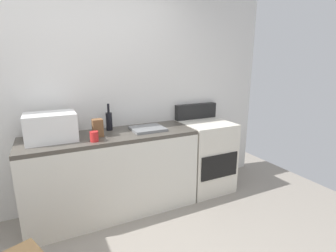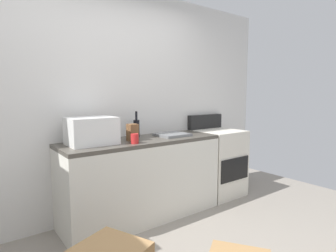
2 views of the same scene
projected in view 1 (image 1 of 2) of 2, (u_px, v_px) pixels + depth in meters
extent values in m
cube|color=silver|center=(74.00, 94.00, 2.75)|extent=(5.00, 0.10, 2.60)
cube|color=silver|center=(113.00, 175.00, 2.78)|extent=(1.80, 0.60, 0.86)
cube|color=#4C473F|center=(111.00, 136.00, 2.67)|extent=(1.80, 0.60, 0.04)
cube|color=silver|center=(205.00, 156.00, 3.29)|extent=(0.60, 0.60, 0.90)
cube|color=black|center=(220.00, 166.00, 3.04)|extent=(0.52, 0.02, 0.30)
cube|color=black|center=(196.00, 111.00, 3.39)|extent=(0.60, 0.08, 0.20)
cube|color=white|center=(51.00, 127.00, 2.42)|extent=(0.46, 0.34, 0.27)
cube|color=slate|center=(148.00, 129.00, 2.82)|extent=(0.36, 0.32, 0.03)
cylinder|color=black|center=(109.00, 122.00, 2.80)|extent=(0.07, 0.07, 0.20)
cylinder|color=black|center=(108.00, 108.00, 2.76)|extent=(0.03, 0.03, 0.10)
cylinder|color=red|center=(94.00, 136.00, 2.40)|extent=(0.08, 0.08, 0.10)
cube|color=brown|center=(98.00, 128.00, 2.56)|extent=(0.10, 0.10, 0.18)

